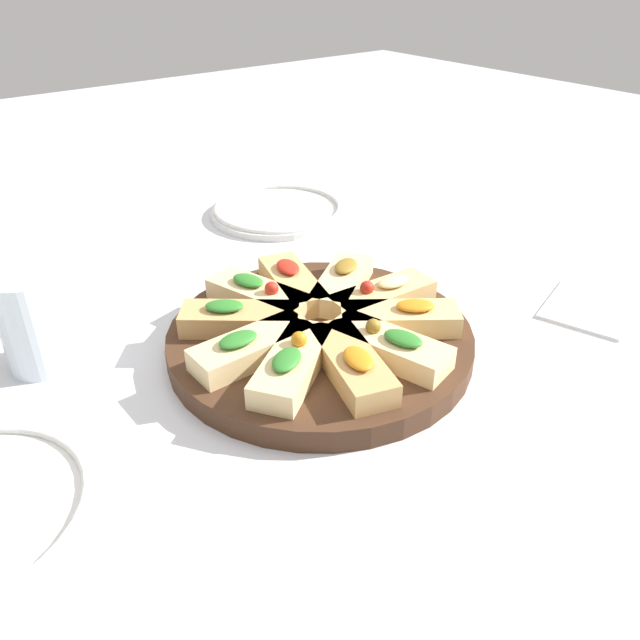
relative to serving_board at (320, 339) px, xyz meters
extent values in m
plane|color=silver|center=(0.00, 0.00, -0.01)|extent=(3.00, 3.00, 0.00)
cylinder|color=#422819|center=(0.00, 0.00, 0.00)|extent=(0.32, 0.32, 0.02)
cube|color=tan|center=(-0.06, 0.05, 0.02)|extent=(0.12, 0.11, 0.02)
ellipsoid|color=#2D7A28|center=(-0.08, 0.06, 0.04)|extent=(0.05, 0.04, 0.01)
cube|color=#E5C689|center=(-0.08, 0.00, 0.02)|extent=(0.12, 0.05, 0.02)
ellipsoid|color=#2D7A28|center=(-0.10, 0.00, 0.04)|extent=(0.04, 0.02, 0.01)
cube|color=#E5C689|center=(-0.07, -0.05, 0.02)|extent=(0.13, 0.11, 0.02)
ellipsoid|color=#2D7A28|center=(-0.08, -0.06, 0.04)|extent=(0.05, 0.04, 0.01)
sphere|color=orange|center=(-0.05, -0.04, 0.04)|extent=(0.02, 0.02, 0.02)
cube|color=tan|center=(-0.03, -0.08, 0.02)|extent=(0.08, 0.13, 0.02)
ellipsoid|color=orange|center=(-0.03, -0.09, 0.04)|extent=(0.04, 0.05, 0.01)
cube|color=#E5C689|center=(0.02, -0.08, 0.02)|extent=(0.07, 0.13, 0.02)
ellipsoid|color=#2D7A28|center=(0.03, -0.10, 0.04)|extent=(0.03, 0.04, 0.01)
sphere|color=olive|center=(0.02, -0.06, 0.04)|extent=(0.02, 0.02, 0.02)
cube|color=#DBB775|center=(0.07, -0.05, 0.02)|extent=(0.13, 0.11, 0.02)
ellipsoid|color=orange|center=(0.08, -0.06, 0.04)|extent=(0.05, 0.04, 0.01)
cube|color=#DBB775|center=(0.08, -0.01, 0.02)|extent=(0.13, 0.05, 0.02)
ellipsoid|color=beige|center=(0.10, -0.01, 0.04)|extent=(0.04, 0.03, 0.01)
sphere|color=red|center=(0.06, 0.00, 0.04)|extent=(0.02, 0.02, 0.02)
cube|color=#E5C689|center=(0.07, 0.05, 0.02)|extent=(0.13, 0.11, 0.02)
ellipsoid|color=olive|center=(0.08, 0.06, 0.04)|extent=(0.05, 0.04, 0.01)
cube|color=tan|center=(0.02, 0.08, 0.02)|extent=(0.08, 0.13, 0.02)
ellipsoid|color=red|center=(0.03, 0.10, 0.04)|extent=(0.03, 0.04, 0.01)
cube|color=#E5C689|center=(-0.02, 0.08, 0.02)|extent=(0.08, 0.13, 0.02)
ellipsoid|color=#2D7A28|center=(-0.03, 0.10, 0.04)|extent=(0.03, 0.04, 0.01)
sphere|color=red|center=(-0.02, 0.06, 0.04)|extent=(0.02, 0.02, 0.02)
cylinder|color=white|center=(0.18, 0.34, -0.01)|extent=(0.21, 0.21, 0.01)
torus|color=white|center=(0.18, 0.34, 0.00)|extent=(0.20, 0.20, 0.01)
cylinder|color=silver|center=(-0.24, 0.15, 0.04)|extent=(0.07, 0.07, 0.10)
cube|color=white|center=(0.30, -0.13, -0.01)|extent=(0.13, 0.12, 0.01)
camera|label=1|loc=(-0.34, -0.44, 0.36)|focal=35.00mm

